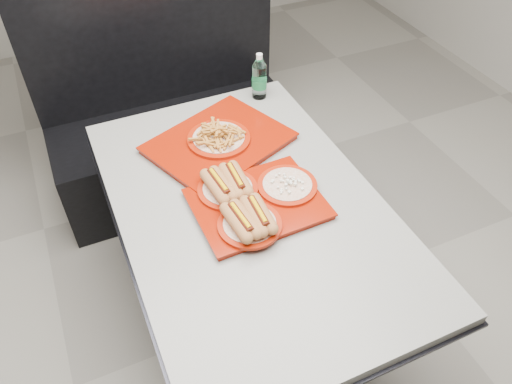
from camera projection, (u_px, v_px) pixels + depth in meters
name	position (u px, v px, depth m)	size (l,w,h in m)	color
ground	(251.00, 318.00, 2.29)	(6.00, 6.00, 0.00)	gray
diner_table	(250.00, 235.00, 1.89)	(0.92, 1.42, 0.75)	black
booth_bench	(171.00, 119.00, 2.73)	(1.30, 0.57, 1.35)	black
tray_near	(252.00, 200.00, 1.73)	(0.46, 0.40, 0.10)	maroon
tray_far	(219.00, 140.00, 1.99)	(0.63, 0.57, 0.10)	maroon
water_bottle	(259.00, 79.00, 2.20)	(0.07, 0.07, 0.21)	silver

